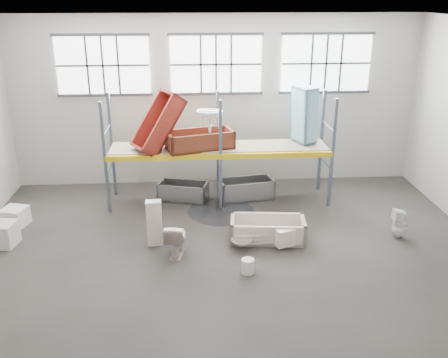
{
  "coord_description": "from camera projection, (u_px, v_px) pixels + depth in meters",
  "views": [
    {
      "loc": [
        -0.72,
        -9.33,
        5.59
      ],
      "look_at": [
        0.0,
        1.5,
        1.4
      ],
      "focal_mm": 39.33,
      "sensor_mm": 36.0,
      "label": 1
    }
  ],
  "objects": [
    {
      "name": "floor",
      "position": [
        229.0,
        265.0,
        10.76
      ],
      "size": [
        12.0,
        10.0,
        0.1
      ],
      "primitive_type": "cube",
      "color": "#49433F",
      "rests_on": "ground"
    },
    {
      "name": "ceiling",
      "position": [
        229.0,
        22.0,
        8.92
      ],
      "size": [
        12.0,
        10.0,
        0.1
      ],
      "primitive_type": "cube",
      "color": "silver",
      "rests_on": "ground"
    },
    {
      "name": "wall_back",
      "position": [
        216.0,
        101.0,
        14.54
      ],
      "size": [
        12.0,
        0.1,
        5.0
      ],
      "primitive_type": "cube",
      "color": "#B8B5AB",
      "rests_on": "ground"
    },
    {
      "name": "wall_front",
      "position": [
        266.0,
        306.0,
        5.14
      ],
      "size": [
        12.0,
        0.1,
        5.0
      ],
      "primitive_type": "cube",
      "color": "#A6A29A",
      "rests_on": "ground"
    },
    {
      "name": "window_left",
      "position": [
        103.0,
        65.0,
        13.84
      ],
      "size": [
        2.6,
        0.04,
        1.6
      ],
      "primitive_type": "cube",
      "color": "white",
      "rests_on": "wall_back"
    },
    {
      "name": "window_mid",
      "position": [
        216.0,
        64.0,
        14.04
      ],
      "size": [
        2.6,
        0.04,
        1.6
      ],
      "primitive_type": "cube",
      "color": "white",
      "rests_on": "wall_back"
    },
    {
      "name": "window_right",
      "position": [
        326.0,
        63.0,
        14.24
      ],
      "size": [
        2.6,
        0.04,
        1.6
      ],
      "primitive_type": "cube",
      "color": "white",
      "rests_on": "wall_back"
    },
    {
      "name": "rack_upright_la",
      "position": [
        105.0,
        159.0,
        12.71
      ],
      "size": [
        0.08,
        0.08,
        3.0
      ],
      "primitive_type": "cube",
      "color": "slate",
      "rests_on": "floor"
    },
    {
      "name": "rack_upright_lb",
      "position": [
        112.0,
        145.0,
        13.83
      ],
      "size": [
        0.08,
        0.08,
        3.0
      ],
      "primitive_type": "cube",
      "color": "slate",
      "rests_on": "floor"
    },
    {
      "name": "rack_upright_ma",
      "position": [
        220.0,
        156.0,
        12.9
      ],
      "size": [
        0.08,
        0.08,
        3.0
      ],
      "primitive_type": "cube",
      "color": "slate",
      "rests_on": "floor"
    },
    {
      "name": "rack_upright_mb",
      "position": [
        218.0,
        143.0,
        14.01
      ],
      "size": [
        0.08,
        0.08,
        3.0
      ],
      "primitive_type": "cube",
      "color": "slate",
      "rests_on": "floor"
    },
    {
      "name": "rack_upright_ra",
      "position": [
        332.0,
        154.0,
        13.08
      ],
      "size": [
        0.08,
        0.08,
        3.0
      ],
      "primitive_type": "cube",
      "color": "slate",
      "rests_on": "floor"
    },
    {
      "name": "rack_upright_rb",
      "position": [
        321.0,
        141.0,
        14.2
      ],
      "size": [
        0.08,
        0.08,
        3.0
      ],
      "primitive_type": "cube",
      "color": "slate",
      "rests_on": "floor"
    },
    {
      "name": "rack_beam_front",
      "position": [
        220.0,
        156.0,
        12.9
      ],
      "size": [
        6.0,
        0.1,
        0.14
      ],
      "primitive_type": "cube",
      "color": "yellow",
      "rests_on": "floor"
    },
    {
      "name": "rack_beam_back",
      "position": [
        218.0,
        143.0,
        14.01
      ],
      "size": [
        6.0,
        0.1,
        0.14
      ],
      "primitive_type": "cube",
      "color": "yellow",
      "rests_on": "floor"
    },
    {
      "name": "shelf_deck",
      "position": [
        219.0,
        147.0,
        13.43
      ],
      "size": [
        5.9,
        1.1,
        0.03
      ],
      "primitive_type": "cube",
      "color": "gray",
      "rests_on": "floor"
    },
    {
      "name": "wet_patch",
      "position": [
        221.0,
        211.0,
        13.25
      ],
      "size": [
        1.8,
        1.8,
        0.0
      ],
      "primitive_type": "cylinder",
      "color": "black",
      "rests_on": "floor"
    },
    {
      "name": "bathtub_beige",
      "position": [
        268.0,
        229.0,
        11.69
      ],
      "size": [
        1.83,
        1.0,
        0.52
      ],
      "primitive_type": null,
      "rotation": [
        0.0,
        0.0,
        -0.1
      ],
      "color": "beige",
      "rests_on": "floor"
    },
    {
      "name": "cistern_spare",
      "position": [
        285.0,
        238.0,
        11.24
      ],
      "size": [
        0.47,
        0.33,
        0.41
      ],
      "primitive_type": "cube",
      "rotation": [
        0.0,
        0.0,
        0.32
      ],
      "color": "beige",
      "rests_on": "bathtub_beige"
    },
    {
      "name": "sink_in_tub",
      "position": [
        241.0,
        243.0,
        11.28
      ],
      "size": [
        0.54,
        0.54,
        0.17
      ],
      "primitive_type": "imported",
      "rotation": [
        0.0,
        0.0,
        -0.12
      ],
      "color": "beige",
      "rests_on": "bathtub_beige"
    },
    {
      "name": "toilet_beige",
      "position": [
        176.0,
        239.0,
        10.96
      ],
      "size": [
        0.56,
        0.84,
        0.79
      ],
      "primitive_type": "imported",
      "rotation": [
        0.0,
        0.0,
        2.98
      ],
      "color": "beige",
      "rests_on": "floor"
    },
    {
      "name": "cistern_tall",
      "position": [
        154.0,
        223.0,
        11.35
      ],
      "size": [
        0.36,
        0.25,
        1.1
      ],
      "primitive_type": "cube",
      "rotation": [
        0.0,
        0.0,
        0.05
      ],
      "color": "beige",
      "rests_on": "floor"
    },
    {
      "name": "toilet_white",
      "position": [
        400.0,
        224.0,
        11.73
      ],
      "size": [
        0.37,
        0.36,
        0.73
      ],
      "primitive_type": "imported",
      "rotation": [
        0.0,
        0.0,
        -1.66
      ],
      "color": "white",
      "rests_on": "floor"
    },
    {
      "name": "steel_tub_left",
      "position": [
        183.0,
        191.0,
        13.94
      ],
      "size": [
        1.49,
        0.98,
        0.5
      ],
      "primitive_type": null,
      "rotation": [
        0.0,
        0.0,
        -0.27
      ],
      "color": "#AAACB1",
      "rests_on": "floor"
    },
    {
      "name": "steel_tub_right",
      "position": [
        246.0,
        189.0,
        14.02
      ],
      "size": [
        1.63,
        0.98,
        0.56
      ],
      "primitive_type": null,
      "rotation": [
        0.0,
        0.0,
        0.18
      ],
      "color": "#B4B9BC",
      "rests_on": "floor"
    },
    {
      "name": "rust_tub_flat",
      "position": [
        200.0,
        140.0,
        13.19
      ],
      "size": [
        1.93,
        1.26,
        0.5
      ],
      "primitive_type": null,
      "rotation": [
        0.0,
        0.0,
        0.26
      ],
      "color": "maroon",
      "rests_on": "shelf_deck"
    },
    {
      "name": "rust_tub_tilted",
      "position": [
        158.0,
        123.0,
        12.98
      ],
      "size": [
        1.61,
        1.39,
        1.7
      ],
      "primitive_type": null,
      "rotation": [
        0.0,
        -0.96,
        0.52
      ],
      "color": "maroon",
      "rests_on": "shelf_deck"
    },
    {
      "name": "sink_on_shelf",
      "position": [
        210.0,
        131.0,
        12.98
      ],
      "size": [
        0.77,
        0.64,
        0.61
      ],
      "primitive_type": "imported",
      "rotation": [
        0.0,
        0.0,
        -0.18
      ],
      "color": "silver",
      "rests_on": "rust_tub_flat"
    },
    {
      "name": "blue_tub_upright",
      "position": [
        304.0,
        114.0,
        13.46
      ],
      "size": [
        0.71,
        0.84,
        1.54
      ],
      "primitive_type": null,
      "rotation": [
        0.0,
        1.54,
        0.38
      ],
      "color": "#85B9D0",
      "rests_on": "shelf_deck"
    },
    {
      "name": "bucket",
      "position": [
        248.0,
        266.0,
        10.33
      ],
      "size": [
        0.28,
        0.28,
        0.32
      ],
      "primitive_type": "cylinder",
      "rotation": [
        0.0,
        0.0,
        0.05
      ],
      "color": "silver",
      "rests_on": "floor"
    },
    {
      "name": "carton_near",
      "position": [
        2.0,
        234.0,
        11.41
      ],
      "size": [
        0.73,
        0.65,
        0.56
      ],
      "primitive_type": "cube",
      "rotation": [
        0.0,
        0.0,
        -0.15
      ],
      "color": "beige",
      "rests_on": "floor"
    },
    {
      "name": "carton_far",
      "position": [
        15.0,
        217.0,
        12.39
      ],
      "size": [
        0.69,
        0.69,
        0.47
      ],
      "primitive_type": "cube",
      "rotation": [
        0.0,
        0.0,
        -0.27
      ],
      "color": "silver",
      "rests_on": "floor"
    }
  ]
}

